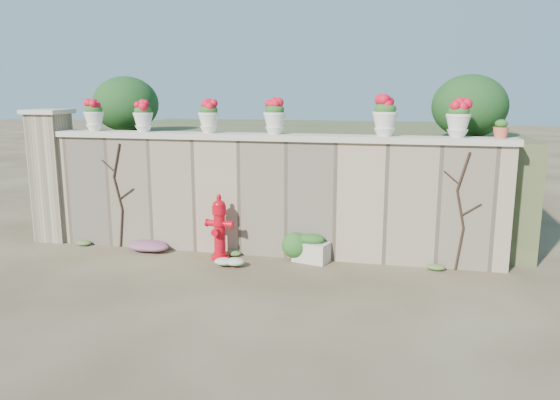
% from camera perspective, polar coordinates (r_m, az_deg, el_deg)
% --- Properties ---
extents(ground, '(80.00, 80.00, 0.00)m').
position_cam_1_polar(ground, '(8.06, -4.77, -9.19)').
color(ground, '#483624').
rests_on(ground, ground).
extents(stone_wall, '(8.00, 0.40, 2.00)m').
position_cam_1_polar(stone_wall, '(9.45, -1.57, 0.25)').
color(stone_wall, '#9E8769').
rests_on(stone_wall, ground).
extents(wall_cap, '(8.10, 0.52, 0.10)m').
position_cam_1_polar(wall_cap, '(9.30, -1.61, 6.61)').
color(wall_cap, beige).
rests_on(wall_cap, stone_wall).
extents(gate_pillar, '(0.72, 0.72, 2.48)m').
position_cam_1_polar(gate_pillar, '(11.18, -22.66, 2.45)').
color(gate_pillar, '#9E8769').
rests_on(gate_pillar, ground).
extents(raised_fill, '(9.00, 6.00, 2.00)m').
position_cam_1_polar(raised_fill, '(12.53, 2.09, 3.02)').
color(raised_fill, '#384C23').
rests_on(raised_fill, ground).
extents(back_shrub_left, '(1.30, 1.30, 1.10)m').
position_cam_1_polar(back_shrub_left, '(11.58, -15.80, 9.62)').
color(back_shrub_left, '#143814').
rests_on(back_shrub_left, raised_fill).
extents(back_shrub_right, '(1.30, 1.30, 1.10)m').
position_cam_1_polar(back_shrub_right, '(10.24, 19.20, 9.23)').
color(back_shrub_right, '#143814').
rests_on(back_shrub_right, raised_fill).
extents(vine_left, '(0.60, 0.04, 1.91)m').
position_cam_1_polar(vine_left, '(10.25, -16.51, 0.61)').
color(vine_left, black).
rests_on(vine_left, ground).
extents(vine_right, '(0.60, 0.04, 1.91)m').
position_cam_1_polar(vine_right, '(8.99, 18.40, -0.98)').
color(vine_right, black).
rests_on(vine_right, ground).
extents(fire_hydrant, '(0.48, 0.34, 1.12)m').
position_cam_1_polar(fire_hydrant, '(9.26, -6.35, -2.83)').
color(fire_hydrant, red).
rests_on(fire_hydrant, ground).
extents(planter_box, '(0.65, 0.48, 0.48)m').
position_cam_1_polar(planter_box, '(9.17, 3.29, -5.11)').
color(planter_box, beige).
rests_on(planter_box, ground).
extents(green_shrub, '(0.61, 0.55, 0.58)m').
position_cam_1_polar(green_shrub, '(9.26, 1.42, -4.51)').
color(green_shrub, '#1E5119').
rests_on(green_shrub, ground).
extents(magenta_clump, '(0.86, 0.57, 0.23)m').
position_cam_1_polar(magenta_clump, '(10.07, -13.64, -4.56)').
color(magenta_clump, '#BD2599').
rests_on(magenta_clump, ground).
extents(white_flowers, '(0.56, 0.44, 0.20)m').
position_cam_1_polar(white_flowers, '(8.98, -5.40, -6.34)').
color(white_flowers, white).
rests_on(white_flowers, ground).
extents(urn_pot_0, '(0.36, 0.36, 0.56)m').
position_cam_1_polar(urn_pot_0, '(10.55, -18.86, 8.35)').
color(urn_pot_0, silver).
rests_on(urn_pot_0, wall_cap).
extents(urn_pot_1, '(0.35, 0.35, 0.55)m').
position_cam_1_polar(urn_pot_1, '(10.08, -14.12, 8.47)').
color(urn_pot_1, silver).
rests_on(urn_pot_1, wall_cap).
extents(urn_pot_2, '(0.36, 0.36, 0.57)m').
position_cam_1_polar(urn_pot_2, '(9.58, -7.46, 8.64)').
color(urn_pot_2, silver).
rests_on(urn_pot_2, wall_cap).
extents(urn_pot_3, '(0.38, 0.38, 0.59)m').
position_cam_1_polar(urn_pot_3, '(9.24, -0.56, 8.69)').
color(urn_pot_3, silver).
rests_on(urn_pot_3, wall_cap).
extents(urn_pot_4, '(0.40, 0.40, 0.63)m').
position_cam_1_polar(urn_pot_4, '(8.99, 10.91, 8.55)').
color(urn_pot_4, silver).
rests_on(urn_pot_4, wall_cap).
extents(urn_pot_5, '(0.38, 0.38, 0.59)m').
position_cam_1_polar(urn_pot_5, '(9.02, 18.13, 8.08)').
color(urn_pot_5, silver).
rests_on(urn_pot_5, wall_cap).
extents(terracotta_pot, '(0.23, 0.23, 0.28)m').
position_cam_1_polar(terracotta_pot, '(9.11, 22.08, 6.81)').
color(terracotta_pot, '#C85D3D').
rests_on(terracotta_pot, wall_cap).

